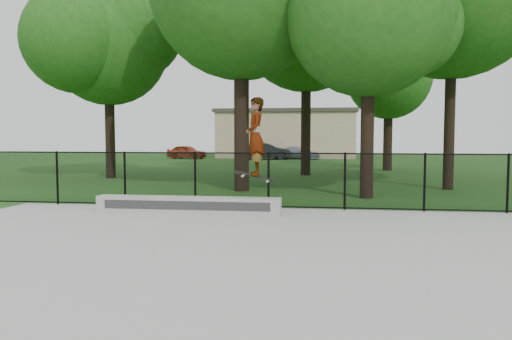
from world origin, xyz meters
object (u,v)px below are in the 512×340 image
object	(u,v)px
grind_ledge	(188,205)
skater_airborne	(255,137)
car_a	(187,152)
car_b	(265,151)
car_c	(298,153)

from	to	relation	value
grind_ledge	skater_airborne	distance (m)	2.40
grind_ledge	car_a	bearing A→B (deg)	105.92
grind_ledge	car_b	world-z (taller)	car_b
grind_ledge	car_a	size ratio (longest dim) A/B	1.36
car_b	skater_airborne	xyz separation A→B (m)	(3.31, -28.95, 1.27)
car_c	car_b	bearing A→B (deg)	135.14
car_a	car_b	xyz separation A→B (m)	(6.78, -0.60, 0.10)
car_a	skater_airborne	world-z (taller)	skater_airborne
car_a	skater_airborne	bearing A→B (deg)	-146.04
car_b	car_c	size ratio (longest dim) A/B	1.13
grind_ledge	car_c	world-z (taller)	car_c
grind_ledge	skater_airborne	size ratio (longest dim) A/B	2.27
grind_ledge	skater_airborne	bearing A→B (deg)	-4.93
grind_ledge	car_c	size ratio (longest dim) A/B	1.38
car_b	car_c	xyz separation A→B (m)	(2.72, 1.22, -0.16)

